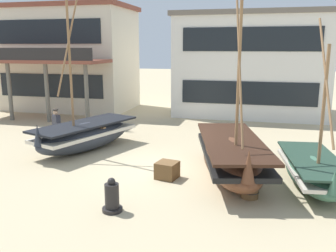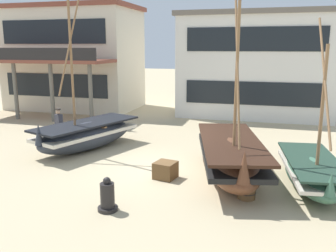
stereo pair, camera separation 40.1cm
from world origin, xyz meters
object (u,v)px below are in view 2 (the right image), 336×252
at_px(fishing_boat_near_left, 312,172).
at_px(capstan_winch, 107,197).
at_px(wooden_barrel, 247,187).
at_px(cargo_crate, 165,170).
at_px(fishing_boat_centre_large, 230,157).
at_px(fisherman_by_hull, 59,127).
at_px(harbor_building_annex, 74,58).
at_px(fishing_boat_far_right, 86,134).
at_px(harbor_building_main, 256,64).

xyz_separation_m(fishing_boat_near_left, capstan_winch, (-5.56, -3.30, -0.14)).
bearing_deg(wooden_barrel, fishing_boat_near_left, 36.76).
xyz_separation_m(wooden_barrel, cargo_crate, (-2.81, 1.00, -0.06)).
distance_m(fishing_boat_near_left, fishing_boat_centre_large, 2.63).
bearing_deg(wooden_barrel, fisherman_by_hull, 156.03).
bearing_deg(fishing_boat_centre_large, wooden_barrel, -67.99).
bearing_deg(cargo_crate, fishing_boat_centre_large, 17.90).
relative_size(fishing_boat_centre_large, harbor_building_annex, 0.71).
bearing_deg(fishing_boat_near_left, capstan_winch, -149.31).
relative_size(capstan_winch, cargo_crate, 1.41).
bearing_deg(fisherman_by_hull, fishing_boat_far_right, -13.48).
distance_m(fisherman_by_hull, capstan_winch, 7.69).
height_order(fishing_boat_near_left, fishing_boat_far_right, fishing_boat_far_right).
relative_size(fisherman_by_hull, harbor_building_main, 0.17).
distance_m(fishing_boat_far_right, cargo_crate, 5.02).
height_order(fishing_boat_centre_large, capstan_winch, fishing_boat_centre_large).
distance_m(fishing_boat_centre_large, cargo_crate, 2.28).
bearing_deg(fishing_boat_centre_large, fishing_boat_near_left, -5.38).
xyz_separation_m(fishing_boat_centre_large, fishing_boat_far_right, (-6.46, 1.81, -0.07)).
bearing_deg(cargo_crate, fishing_boat_near_left, 5.31).
bearing_deg(fishing_boat_far_right, wooden_barrel, -26.11).
xyz_separation_m(fishing_boat_near_left, harbor_building_main, (-2.47, 13.19, 2.76)).
bearing_deg(fisherman_by_hull, cargo_crate, -25.93).
height_order(capstan_winch, wooden_barrel, capstan_winch).
bearing_deg(wooden_barrel, fishing_boat_far_right, 153.89).
height_order(cargo_crate, harbor_building_main, harbor_building_main).
distance_m(cargo_crate, harbor_building_main, 14.14).
distance_m(fishing_boat_far_right, capstan_winch, 6.41).
xyz_separation_m(capstan_winch, harbor_building_main, (3.09, 16.49, 2.91)).
xyz_separation_m(fishing_boat_centre_large, capstan_winch, (-2.95, -3.55, -0.35)).
height_order(fishing_boat_far_right, harbor_building_main, fishing_boat_far_right).
relative_size(fishing_boat_near_left, cargo_crate, 7.75).
bearing_deg(harbor_building_main, fisherman_by_hull, -127.28).
xyz_separation_m(fishing_boat_near_left, harbor_building_annex, (-15.26, 12.03, 3.10)).
height_order(fishing_boat_centre_large, cargo_crate, fishing_boat_centre_large).
height_order(fishing_boat_centre_large, harbor_building_annex, harbor_building_annex).
relative_size(fishing_boat_near_left, fisherman_by_hull, 3.15).
height_order(fishing_boat_far_right, harbor_building_annex, harbor_building_annex).
relative_size(fishing_boat_near_left, harbor_building_main, 0.54).
xyz_separation_m(fishing_boat_centre_large, wooden_barrel, (0.68, -1.69, -0.39)).
bearing_deg(capstan_winch, fishing_boat_centre_large, 50.24).
bearing_deg(fisherman_by_hull, fishing_boat_centre_large, -15.25).
bearing_deg(fisherman_by_hull, harbor_building_annex, 115.67).
height_order(fishing_boat_far_right, capstan_winch, fishing_boat_far_right).
bearing_deg(fishing_boat_far_right, fisherman_by_hull, 166.52).
bearing_deg(harbor_building_annex, fishing_boat_near_left, -38.24).
bearing_deg(harbor_building_main, harbor_building_annex, -174.81).
bearing_deg(wooden_barrel, harbor_building_main, 92.11).
xyz_separation_m(wooden_barrel, harbor_building_main, (-0.54, 14.63, 2.95)).
bearing_deg(fishing_boat_centre_large, fishing_boat_far_right, 164.32).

